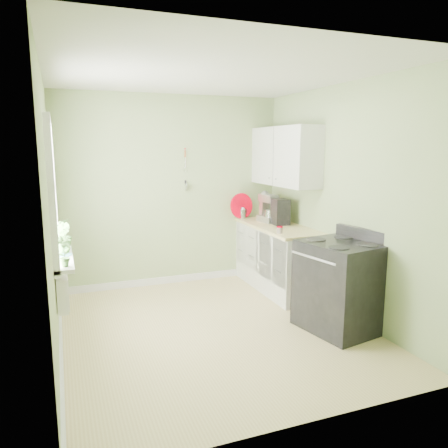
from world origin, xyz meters
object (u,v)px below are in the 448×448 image
object	(u,v)px
stove	(339,286)
kettle	(242,213)
coffee_maker	(280,213)
stand_mixer	(268,209)

from	to	relation	value
stove	kettle	distance (m)	2.26
kettle	coffee_maker	bearing A→B (deg)	-68.10
stand_mixer	coffee_maker	world-z (taller)	stand_mixer
stove	coffee_maker	distance (m)	1.62
kettle	coffee_maker	xyz separation A→B (m)	(0.27, -0.68, 0.08)
stand_mixer	coffee_maker	size ratio (longest dim) A/B	1.22
stove	kettle	bearing A→B (deg)	95.49
coffee_maker	stove	bearing A→B (deg)	-92.45
stand_mixer	kettle	distance (m)	0.48
stove	coffee_maker	size ratio (longest dim) A/B	3.07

